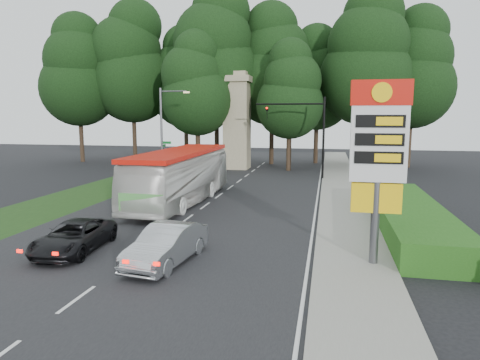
% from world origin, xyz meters
% --- Properties ---
extents(ground, '(120.00, 120.00, 0.00)m').
position_xyz_m(ground, '(0.00, 0.00, 0.00)').
color(ground, black).
rests_on(ground, ground).
extents(road_surface, '(14.00, 80.00, 0.02)m').
position_xyz_m(road_surface, '(0.00, 12.00, 0.01)').
color(road_surface, black).
rests_on(road_surface, ground).
extents(sidewalk_right, '(3.00, 80.00, 0.12)m').
position_xyz_m(sidewalk_right, '(8.50, 12.00, 0.06)').
color(sidewalk_right, gray).
rests_on(sidewalk_right, ground).
extents(grass_verge_left, '(5.00, 50.00, 0.02)m').
position_xyz_m(grass_verge_left, '(-9.50, 18.00, 0.01)').
color(grass_verge_left, '#193814').
rests_on(grass_verge_left, ground).
extents(hedge, '(3.00, 14.00, 1.20)m').
position_xyz_m(hedge, '(11.50, 8.00, 0.60)').
color(hedge, '#215416').
rests_on(hedge, ground).
extents(gas_station_pylon, '(2.10, 0.45, 6.85)m').
position_xyz_m(gas_station_pylon, '(9.20, 1.99, 4.45)').
color(gas_station_pylon, '#59595E').
rests_on(gas_station_pylon, ground).
extents(traffic_signal_mast, '(6.10, 0.35, 7.20)m').
position_xyz_m(traffic_signal_mast, '(5.68, 24.00, 4.67)').
color(traffic_signal_mast, black).
rests_on(traffic_signal_mast, ground).
extents(streetlight_signs, '(2.75, 0.98, 8.00)m').
position_xyz_m(streetlight_signs, '(-6.99, 22.01, 4.44)').
color(streetlight_signs, '#59595E').
rests_on(streetlight_signs, ground).
extents(monument, '(3.00, 3.00, 10.05)m').
position_xyz_m(monument, '(-2.00, 30.00, 5.10)').
color(monument, gray).
rests_on(monument, ground).
extents(tree_far_west, '(8.96, 8.96, 17.60)m').
position_xyz_m(tree_far_west, '(-22.00, 33.00, 10.68)').
color(tree_far_west, '#2D2116').
rests_on(tree_far_west, ground).
extents(tree_west_mid, '(9.80, 9.80, 19.25)m').
position_xyz_m(tree_west_mid, '(-16.00, 35.00, 11.69)').
color(tree_west_mid, '#2D2116').
rests_on(tree_west_mid, ground).
extents(tree_west_near, '(8.40, 8.40, 16.50)m').
position_xyz_m(tree_west_near, '(-10.00, 37.00, 10.02)').
color(tree_west_near, '#2D2116').
rests_on(tree_west_near, ground).
extents(tree_center_left, '(10.08, 10.08, 19.80)m').
position_xyz_m(tree_center_left, '(-5.00, 33.00, 12.02)').
color(tree_center_left, '#2D2116').
rests_on(tree_center_left, ground).
extents(tree_center_right, '(9.24, 9.24, 18.15)m').
position_xyz_m(tree_center_right, '(1.00, 35.00, 11.02)').
color(tree_center_right, '#2D2116').
rests_on(tree_center_right, ground).
extents(tree_east_near, '(8.12, 8.12, 15.95)m').
position_xyz_m(tree_east_near, '(6.00, 37.00, 9.68)').
color(tree_east_near, '#2D2116').
rests_on(tree_east_near, ground).
extents(tree_east_mid, '(9.52, 9.52, 18.70)m').
position_xyz_m(tree_east_mid, '(11.00, 33.00, 11.35)').
color(tree_east_mid, '#2D2116').
rests_on(tree_east_mid, ground).
extents(tree_far_east, '(8.68, 8.68, 17.05)m').
position_xyz_m(tree_far_east, '(16.00, 35.00, 10.35)').
color(tree_far_east, '#2D2116').
rests_on(tree_far_east, ground).
extents(tree_monument_left, '(7.28, 7.28, 14.30)m').
position_xyz_m(tree_monument_left, '(-6.00, 29.00, 8.68)').
color(tree_monument_left, '#2D2116').
rests_on(tree_monument_left, ground).
extents(tree_monument_right, '(6.72, 6.72, 13.20)m').
position_xyz_m(tree_monument_right, '(3.50, 29.50, 8.01)').
color(tree_monument_right, '#2D2116').
rests_on(tree_monument_right, ground).
extents(transit_bus, '(3.21, 12.29, 3.40)m').
position_xyz_m(transit_bus, '(-1.80, 11.62, 1.70)').
color(transit_bus, silver).
rests_on(transit_bus, ground).
extents(sedan_silver, '(2.10, 4.63, 1.47)m').
position_xyz_m(sedan_silver, '(1.50, 0.67, 0.74)').
color(sedan_silver, '#AFB2B7').
rests_on(sedan_silver, ground).
extents(suv_charcoal, '(2.41, 4.66, 1.26)m').
position_xyz_m(suv_charcoal, '(-2.80, 1.28, 0.63)').
color(suv_charcoal, black).
rests_on(suv_charcoal, ground).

